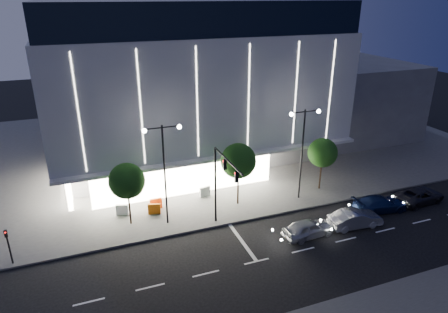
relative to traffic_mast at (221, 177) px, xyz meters
The scene contains 19 objects.
ground 6.12m from the traffic_mast, 106.66° to the right, with size 160.00×160.00×0.00m, color black.
sidewalk_museum 21.62m from the traffic_mast, 79.04° to the left, with size 70.00×40.00×0.15m, color #474747.
museum 19.54m from the traffic_mast, 84.04° to the left, with size 30.00×25.80×18.00m.
annex_building 32.43m from the traffic_mast, 39.57° to the left, with size 16.00×20.00×10.00m, color #4C4C51.
traffic_mast is the anchor object (origin of this frame).
street_lamp_west 4.89m from the traffic_mast, 146.35° to the left, with size 3.16×0.36×9.00m.
street_lamp_east 9.43m from the traffic_mast, 16.48° to the left, with size 3.16×0.36×9.00m.
ped_signal_far 16.35m from the traffic_mast, behind, with size 0.22×0.24×3.00m.
tree_left 7.95m from the traffic_mast, 152.16° to the left, with size 3.02×3.02×5.72m.
tree_mid 4.82m from the traffic_mast, 50.58° to the left, with size 3.25×3.25×6.15m.
tree_right 12.63m from the traffic_mast, 17.02° to the left, with size 2.91×2.91×5.51m.
car_lead 8.34m from the traffic_mast, 27.34° to the right, with size 1.79×4.45×1.52m, color #9EA0A5.
car_second 12.19m from the traffic_mast, 17.48° to the right, with size 1.62×4.66×1.53m, color #9FA2A6.
car_third 15.48m from the traffic_mast, ahead, with size 2.07×5.10×1.48m, color #14214C.
car_fourth 20.07m from the traffic_mast, ahead, with size 2.31×5.01×1.39m, color #28272C.
barrier_a 7.91m from the traffic_mast, 136.44° to the left, with size 1.10×0.25×1.00m, color #D15C0B.
barrier_b 10.19m from the traffic_mast, 144.33° to the left, with size 1.10×0.25×1.00m, color silver.
barrier_c 8.27m from the traffic_mast, 128.99° to the left, with size 1.10×0.25×1.00m, color #FF570E.
barrier_d 7.58m from the traffic_mast, 84.86° to the left, with size 1.10×0.25×1.00m, color silver.
Camera 1 is at (-9.01, -23.69, 18.53)m, focal length 32.00 mm.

